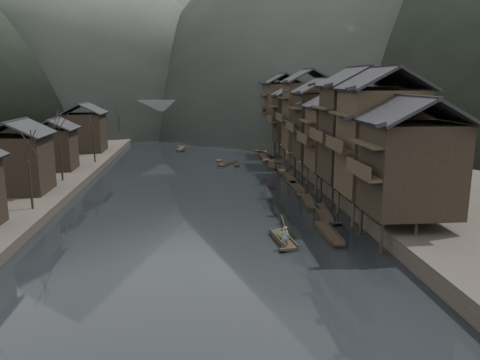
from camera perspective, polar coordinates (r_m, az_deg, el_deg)
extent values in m
plane|color=black|center=(46.53, -4.72, -4.92)|extent=(300.00, 300.00, 0.00)
cube|color=#2D2823|center=(92.41, 17.34, 3.61)|extent=(40.00, 200.00, 1.80)
cube|color=#2D2823|center=(92.33, -27.25, 2.62)|extent=(40.00, 200.00, 1.20)
cylinder|color=black|center=(38.99, 16.91, -6.79)|extent=(0.30, 0.30, 2.90)
cylinder|color=black|center=(43.25, 14.56, -4.80)|extent=(0.30, 0.30, 2.90)
cylinder|color=black|center=(40.08, 20.58, -6.53)|extent=(0.30, 0.30, 2.90)
cylinder|color=black|center=(44.24, 17.92, -4.62)|extent=(0.30, 0.30, 2.90)
cube|color=black|center=(41.11, 20.11, 1.26)|extent=(7.00, 6.00, 7.55)
cube|color=black|center=(39.65, 14.83, 0.67)|extent=(1.20, 5.70, 0.25)
cylinder|color=black|center=(45.24, 13.63, -4.01)|extent=(0.30, 0.30, 2.90)
cylinder|color=black|center=(49.64, 11.88, -2.50)|extent=(0.30, 0.30, 2.90)
cylinder|color=black|center=(46.19, 16.87, -3.86)|extent=(0.30, 0.30, 2.90)
cylinder|color=black|center=(50.51, 14.87, -2.40)|extent=(0.30, 0.30, 2.90)
cube|color=black|center=(47.26, 16.66, 4.35)|extent=(7.00, 6.00, 10.06)
cube|color=black|center=(46.00, 11.98, 3.76)|extent=(1.20, 5.70, 0.25)
cylinder|color=black|center=(51.69, 11.17, -1.90)|extent=(0.30, 0.30, 2.90)
cylinder|color=black|center=(56.18, 9.82, -0.73)|extent=(0.30, 0.30, 2.90)
cylinder|color=black|center=(52.52, 14.06, -1.81)|extent=(0.30, 0.30, 2.90)
cylinder|color=black|center=(56.95, 12.50, -0.67)|extent=(0.30, 0.30, 2.90)
cube|color=black|center=(53.77, 13.93, 5.48)|extent=(7.00, 6.00, 10.26)
cube|color=black|center=(52.66, 9.77, 4.96)|extent=(1.20, 5.70, 0.25)
cylinder|color=black|center=(58.26, 9.27, -0.26)|extent=(0.30, 0.30, 2.90)
cylinder|color=black|center=(62.82, 8.20, 0.67)|extent=(0.30, 0.30, 2.90)
cylinder|color=black|center=(59.00, 11.86, -0.21)|extent=(0.30, 0.30, 2.90)
cylinder|color=black|center=(63.51, 10.62, 0.71)|extent=(0.30, 0.30, 2.90)
cube|color=black|center=(60.53, 11.73, 5.02)|extent=(7.00, 6.00, 7.64)
cube|color=black|center=(59.55, 8.02, 4.67)|extent=(1.20, 5.70, 0.25)
cylinder|color=black|center=(65.88, 7.57, 1.21)|extent=(0.30, 0.30, 2.90)
cylinder|color=black|center=(70.49, 6.72, 1.94)|extent=(0.30, 0.30, 2.90)
cylinder|color=black|center=(66.53, 9.88, 1.24)|extent=(0.30, 0.30, 2.90)
cylinder|color=black|center=(71.10, 8.89, 1.97)|extent=(0.30, 0.30, 2.90)
cube|color=black|center=(68.11, 9.83, 6.49)|extent=(7.00, 6.00, 9.16)
cube|color=black|center=(67.24, 6.50, 6.13)|extent=(1.20, 5.70, 0.25)
cylinder|color=black|center=(74.55, 6.07, 2.50)|extent=(0.30, 0.30, 2.90)
cylinder|color=black|center=(79.20, 5.40, 3.08)|extent=(0.30, 0.30, 2.90)
cylinder|color=black|center=(75.13, 8.13, 2.52)|extent=(0.30, 0.30, 2.90)
cylinder|color=black|center=(79.75, 7.35, 3.09)|extent=(0.30, 0.30, 2.90)
cube|color=black|center=(76.75, 8.12, 7.68)|extent=(7.00, 6.00, 10.59)
cube|color=black|center=(75.98, 5.15, 7.31)|extent=(1.20, 5.70, 0.25)
cylinder|color=black|center=(84.26, 4.76, 3.63)|extent=(0.30, 0.30, 2.90)
cylinder|color=black|center=(88.95, 4.23, 4.08)|extent=(0.30, 0.30, 2.90)
cylinder|color=black|center=(84.77, 6.60, 3.64)|extent=(0.30, 0.30, 2.90)
cylinder|color=black|center=(89.43, 5.98, 4.09)|extent=(0.30, 0.30, 2.90)
cube|color=black|center=(86.58, 6.59, 7.42)|extent=(7.00, 6.00, 8.23)
cube|color=black|center=(85.89, 3.95, 7.16)|extent=(1.20, 5.70, 0.25)
cylinder|color=black|center=(95.99, 3.54, 4.67)|extent=(0.30, 0.30, 2.90)
cylinder|color=black|center=(100.71, 3.13, 5.02)|extent=(0.30, 0.30, 2.90)
cylinder|color=black|center=(96.44, 5.16, 4.68)|extent=(0.30, 0.30, 2.90)
cylinder|color=black|center=(101.13, 4.68, 5.02)|extent=(0.30, 0.30, 2.90)
cube|color=black|center=(98.26, 5.19, 8.58)|extent=(7.00, 6.00, 10.26)
cube|color=black|center=(97.66, 2.85, 8.29)|extent=(1.20, 5.70, 0.25)
cube|color=black|center=(58.90, -25.26, 2.00)|extent=(6.00, 6.00, 6.50)
cube|color=black|center=(72.10, -21.50, 3.66)|extent=(5.00, 5.00, 5.80)
cube|color=black|center=(89.33, -18.34, 5.67)|extent=(6.50, 6.50, 6.80)
cylinder|color=black|center=(50.89, -24.33, -0.26)|extent=(0.24, 0.24, 4.90)
cylinder|color=black|center=(63.85, -20.37, 2.63)|extent=(0.24, 0.24, 5.48)
cylinder|color=black|center=(76.99, -17.74, 3.89)|extent=(0.24, 0.24, 4.43)
cylinder|color=black|center=(93.74, -15.51, 5.51)|extent=(0.24, 0.24, 4.84)
cylinder|color=black|center=(107.11, -14.22, 6.28)|extent=(0.24, 0.24, 4.61)
cube|color=black|center=(42.62, 10.79, -6.49)|extent=(1.15, 6.02, 0.30)
cube|color=black|center=(42.56, 10.80, -6.26)|extent=(1.20, 5.90, 0.10)
cube|color=black|center=(45.23, 9.83, -5.18)|extent=(0.94, 0.75, 0.33)
cube|color=black|center=(39.95, 11.89, -7.59)|extent=(0.94, 0.75, 0.33)
cube|color=black|center=(48.97, 10.07, -4.02)|extent=(1.84, 7.44, 0.30)
cube|color=black|center=(48.92, 10.07, -3.82)|extent=(1.88, 7.30, 0.10)
cube|color=black|center=(52.13, 8.69, -2.83)|extent=(1.02, 0.99, 0.36)
cube|color=black|center=(45.79, 11.65, -5.04)|extent=(1.02, 0.99, 0.36)
cube|color=black|center=(53.35, 8.37, -2.64)|extent=(1.59, 6.56, 0.30)
cube|color=black|center=(53.30, 8.38, -2.45)|extent=(1.63, 6.44, 0.10)
cube|color=black|center=(56.20, 7.42, -1.71)|extent=(0.99, 0.87, 0.34)
cube|color=black|center=(50.46, 9.45, -3.36)|extent=(0.99, 0.87, 0.34)
cube|color=black|center=(60.35, 6.85, -0.88)|extent=(1.14, 6.56, 0.30)
cube|color=black|center=(60.31, 6.85, -0.71)|extent=(1.20, 6.43, 0.10)
cube|color=black|center=(63.33, 6.25, -0.12)|extent=(0.94, 0.81, 0.34)
cube|color=black|center=(57.33, 7.52, -1.44)|extent=(0.94, 0.81, 0.34)
cube|color=black|center=(65.62, 6.04, 0.18)|extent=(1.44, 7.32, 0.30)
cube|color=black|center=(65.59, 6.04, 0.34)|extent=(1.48, 7.18, 0.10)
cube|color=black|center=(68.92, 5.36, 0.89)|extent=(0.98, 0.93, 0.36)
cube|color=black|center=(62.28, 6.80, -0.34)|extent=(0.98, 0.93, 0.36)
cube|color=black|center=(72.03, 5.04, 1.26)|extent=(1.67, 6.39, 0.30)
cube|color=black|center=(71.99, 5.04, 1.40)|extent=(1.72, 6.27, 0.10)
cube|color=black|center=(74.88, 4.43, 1.79)|extent=(1.00, 0.86, 0.33)
cube|color=black|center=(69.14, 5.70, 0.91)|extent=(1.00, 0.86, 0.33)
cube|color=black|center=(76.46, 3.83, 1.91)|extent=(2.11, 7.55, 0.30)
cube|color=black|center=(76.43, 3.83, 2.04)|extent=(2.14, 7.41, 0.10)
cube|color=black|center=(79.82, 3.09, 2.45)|extent=(1.05, 1.03, 0.36)
cube|color=black|center=(73.07, 4.64, 1.54)|extent=(1.05, 1.03, 0.36)
cube|color=black|center=(83.19, 2.98, 2.74)|extent=(1.24, 7.36, 0.30)
cube|color=black|center=(83.17, 2.98, 2.86)|extent=(1.29, 7.22, 0.10)
cube|color=black|center=(86.61, 2.61, 3.21)|extent=(0.95, 0.92, 0.36)
cube|color=black|center=(79.74, 3.39, 2.43)|extent=(0.95, 0.92, 0.36)
cube|color=black|center=(87.64, 3.44, 3.21)|extent=(1.97, 6.68, 0.30)
cube|color=black|center=(87.61, 3.44, 3.32)|extent=(2.01, 6.56, 0.10)
cube|color=black|center=(90.75, 3.41, 3.60)|extent=(1.03, 0.93, 0.34)
cube|color=black|center=(84.49, 3.47, 2.97)|extent=(1.03, 0.93, 0.34)
cube|color=black|center=(93.80, 2.13, 3.80)|extent=(1.68, 6.92, 0.30)
cube|color=black|center=(93.78, 2.13, 3.91)|extent=(1.72, 6.79, 0.10)
cube|color=black|center=(96.97, 1.72, 4.16)|extent=(1.00, 0.92, 0.35)
cube|color=black|center=(90.60, 2.57, 3.60)|extent=(1.00, 0.92, 0.35)
cube|color=black|center=(100.39, 2.08, 4.34)|extent=(2.06, 7.10, 0.30)
cube|color=black|center=(100.37, 2.08, 4.45)|extent=(2.09, 6.97, 0.10)
cube|color=black|center=(103.60, 1.60, 4.66)|extent=(1.04, 0.98, 0.35)
cube|color=black|center=(97.15, 2.60, 4.17)|extent=(1.04, 0.98, 0.35)
cube|color=black|center=(77.45, -1.52, 2.06)|extent=(3.70, 5.51, 0.30)
cube|color=black|center=(77.42, -1.52, 2.19)|extent=(3.69, 5.44, 0.10)
cube|color=black|center=(79.73, -2.60, 2.44)|extent=(1.09, 1.04, 0.32)
cube|color=black|center=(75.16, -0.37, 1.87)|extent=(1.09, 1.04, 0.32)
cube|color=black|center=(94.65, -7.14, 3.79)|extent=(1.76, 5.48, 0.30)
cube|color=black|center=(94.62, -7.15, 3.90)|extent=(1.80, 5.38, 0.10)
cube|color=black|center=(97.18, -7.32, 4.08)|extent=(0.94, 0.79, 0.31)
cube|color=black|center=(92.08, -6.97, 3.66)|extent=(0.94, 0.79, 0.31)
cube|color=black|center=(104.86, -6.11, 4.61)|extent=(2.72, 4.65, 0.30)
cube|color=black|center=(104.83, -6.11, 4.71)|extent=(2.73, 4.58, 0.10)
cube|color=black|center=(106.85, -5.63, 4.83)|extent=(1.01, 0.86, 0.29)
cube|color=black|center=(102.83, -6.61, 4.53)|extent=(1.01, 0.86, 0.29)
cube|color=#4C4C4F|center=(116.70, -5.09, 8.85)|extent=(40.00, 6.00, 1.60)
cube|color=#4C4C4F|center=(113.94, -5.10, 9.43)|extent=(40.00, 0.50, 1.00)
cube|color=#4C4C4F|center=(119.33, -5.11, 9.55)|extent=(40.00, 0.50, 1.00)
cube|color=#4C4C4F|center=(117.80, -11.93, 6.72)|extent=(3.20, 6.00, 6.40)
cube|color=#4C4C4F|center=(117.06, -7.27, 6.85)|extent=(3.20, 6.00, 6.40)
cube|color=#4C4C4F|center=(117.07, -2.84, 6.93)|extent=(3.20, 6.00, 6.40)
cube|color=#4C4C4F|center=(117.83, 1.82, 6.97)|extent=(3.20, 6.00, 6.40)
cube|color=black|center=(40.53, 5.28, -7.30)|extent=(1.67, 5.10, 0.30)
cube|color=black|center=(40.47, 5.28, -7.06)|extent=(1.71, 5.01, 0.10)
cube|color=black|center=(42.76, 5.08, -6.06)|extent=(0.99, 0.73, 0.30)
cube|color=black|center=(38.22, 5.51, -8.30)|extent=(0.99, 0.73, 0.30)
ellipsoid|color=black|center=(40.55, 5.27, -6.32)|extent=(1.20, 1.57, 0.72)
imported|color=#5E5E61|center=(38.34, 5.49, -6.56)|extent=(0.67, 0.45, 1.81)
cylinder|color=#8C7A51|center=(37.58, 5.88, -2.48)|extent=(1.39, 1.53, 3.81)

